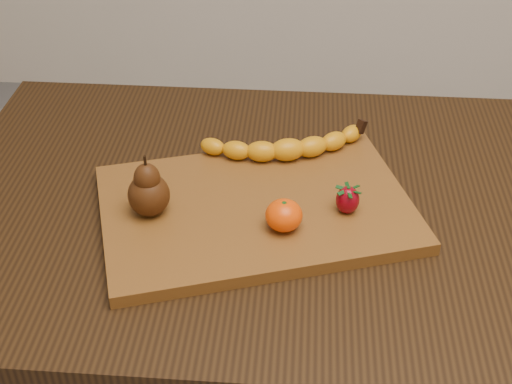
# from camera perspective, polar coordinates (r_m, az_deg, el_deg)

# --- Properties ---
(table) EXTENTS (1.00, 0.70, 0.76)m
(table) POSITION_cam_1_polar(r_m,az_deg,el_deg) (1.15, 0.55, -4.47)
(table) COLOR black
(table) RESTS_ON ground
(cutting_board) EXTENTS (0.52, 0.42, 0.02)m
(cutting_board) POSITION_cam_1_polar(r_m,az_deg,el_deg) (1.06, 0.00, -1.31)
(cutting_board) COLOR brown
(cutting_board) RESTS_ON table
(banana) EXTENTS (0.24, 0.12, 0.04)m
(banana) POSITION_cam_1_polar(r_m,az_deg,el_deg) (1.14, 2.55, 3.40)
(banana) COLOR orange
(banana) RESTS_ON cutting_board
(pear) EXTENTS (0.07, 0.07, 0.09)m
(pear) POSITION_cam_1_polar(r_m,az_deg,el_deg) (1.02, -8.65, 0.54)
(pear) COLOR #3F1F0A
(pear) RESTS_ON cutting_board
(mandarin) EXTENTS (0.05, 0.05, 0.04)m
(mandarin) POSITION_cam_1_polar(r_m,az_deg,el_deg) (0.99, 2.25, -1.87)
(mandarin) COLOR #FB4702
(mandarin) RESTS_ON cutting_board
(strawberry) EXTENTS (0.04, 0.04, 0.04)m
(strawberry) POSITION_cam_1_polar(r_m,az_deg,el_deg) (1.03, 7.34, -0.56)
(strawberry) COLOR maroon
(strawberry) RESTS_ON cutting_board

